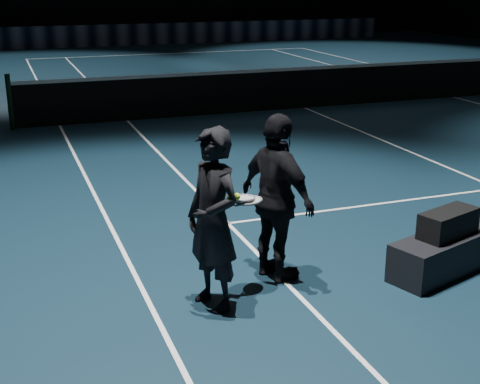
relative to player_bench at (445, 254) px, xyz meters
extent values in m
plane|color=black|center=(2.47, 8.49, -0.20)|extent=(36.00, 36.00, 0.00)
cylinder|color=black|center=(-3.93, 8.49, 0.35)|extent=(0.10, 0.10, 1.10)
cube|color=black|center=(2.47, 8.49, 0.25)|extent=(12.80, 0.02, 0.86)
cube|color=white|center=(2.47, 8.49, 0.71)|extent=(12.80, 0.03, 0.07)
cube|color=black|center=(2.47, 23.99, 0.25)|extent=(22.00, 0.15, 0.90)
cube|color=black|center=(0.00, 0.00, 0.00)|extent=(1.41, 0.84, 0.40)
cube|color=black|center=(0.00, 0.00, 0.33)|extent=(0.72, 0.48, 0.27)
cube|color=white|center=(0.00, -0.15, 0.33)|extent=(0.30, 0.10, 0.09)
imported|color=black|center=(-2.46, 0.12, 0.64)|extent=(0.60, 0.72, 1.69)
imported|color=black|center=(-1.68, 0.47, 0.64)|extent=(0.70, 1.07, 1.69)
camera|label=1|loc=(-4.15, -5.21, 2.74)|focal=50.00mm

